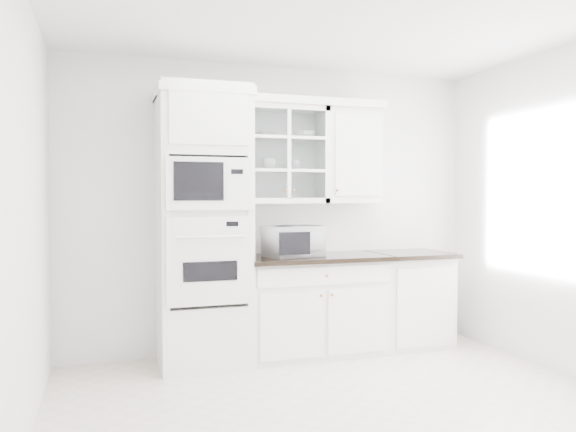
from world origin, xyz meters
name	(u,v)px	position (x,y,z in m)	size (l,w,h in m)	color
ground	(350,414)	(0.00, 0.00, 0.01)	(4.00, 3.50, 0.01)	beige
room_shell	(327,153)	(0.00, 0.43, 1.78)	(4.00, 3.50, 2.70)	white
oven_column	(203,227)	(-0.75, 1.42, 1.20)	(0.76, 0.68, 2.40)	white
base_cabinet_run	(314,304)	(0.28, 1.45, 0.46)	(1.32, 0.67, 0.92)	white
extra_base_cabinet	(409,298)	(1.28, 1.45, 0.46)	(0.72, 0.67, 0.92)	white
upper_cabinet_glass	(284,155)	(0.03, 1.58, 1.85)	(0.80, 0.33, 0.90)	white
upper_cabinet_solid	(350,156)	(0.71, 1.58, 1.85)	(0.55, 0.33, 0.90)	white
crown_molding	(273,101)	(-0.07, 1.56, 2.33)	(2.14, 0.38, 0.07)	white
countertop_microwave	(293,241)	(0.06, 1.40, 1.06)	(0.48, 0.40, 0.28)	white
bowl_a	(265,135)	(-0.14, 1.60, 2.03)	(0.18, 0.18, 0.05)	white
bowl_b	(305,135)	(0.24, 1.59, 2.04)	(0.21, 0.21, 0.07)	white
cup_a	(270,164)	(-0.10, 1.60, 1.76)	(0.13, 0.13, 0.11)	white
cup_b	(296,165)	(0.15, 1.58, 1.76)	(0.10, 0.10, 0.09)	white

